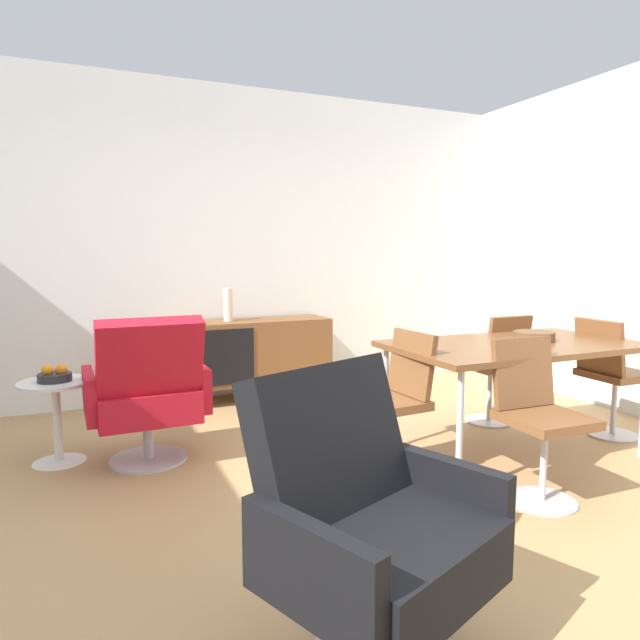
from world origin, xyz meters
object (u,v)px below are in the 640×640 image
object	(u,v)px
lounge_chair_red	(148,391)
sideboard	(241,352)
armchair_black_shell	(368,519)
fruit_bowl	(55,375)
dining_table	(514,349)
side_table_round	(57,412)
dining_chair_far_end	(610,372)
dining_chair_back_right	(496,364)
dining_chair_front_left	(537,413)
vase_cobalt	(228,305)
wooden_bowl_on_table	(534,336)
dining_chair_near_window	(394,398)

from	to	relation	value
lounge_chair_red	sideboard	bearing A→B (deg)	53.32
armchair_black_shell	fruit_bowl	xyz separation A→B (m)	(-0.98, 2.28, 0.09)
dining_table	side_table_round	size ratio (longest dim) A/B	3.08
dining_chair_far_end	armchair_black_shell	bearing A→B (deg)	-154.68
dining_chair_back_right	dining_chair_front_left	bearing A→B (deg)	-122.02
dining_chair_back_right	armchair_black_shell	xyz separation A→B (m)	(-2.09, -1.80, -0.00)
dining_table	lounge_chair_red	size ratio (longest dim) A/B	1.69
dining_chair_front_left	side_table_round	world-z (taller)	dining_chair_front_left
sideboard	dining_chair_back_right	world-z (taller)	dining_chair_back_right
vase_cobalt	dining_chair_back_right	bearing A→B (deg)	-40.73
dining_chair_back_right	dining_chair_far_end	bearing A→B (deg)	-46.02
fruit_bowl	side_table_round	bearing A→B (deg)	-90.90
dining_chair_back_right	side_table_round	size ratio (longest dim) A/B	1.65
vase_cobalt	dining_table	xyz separation A→B (m)	(1.36, -2.03, -0.17)
dining_table	wooden_bowl_on_table	size ratio (longest dim) A/B	6.15
dining_chair_back_right	sideboard	bearing A→B (deg)	137.47
sideboard	fruit_bowl	size ratio (longest dim) A/B	8.00
vase_cobalt	armchair_black_shell	world-z (taller)	vase_cobalt
wooden_bowl_on_table	lounge_chair_red	size ratio (longest dim) A/B	0.27
vase_cobalt	dining_chair_front_left	bearing A→B (deg)	-68.66
dining_chair_near_window	fruit_bowl	bearing A→B (deg)	150.55
dining_table	lounge_chair_red	world-z (taller)	lounge_chair_red
dining_chair_far_end	side_table_round	world-z (taller)	dining_chair_far_end
wooden_bowl_on_table	side_table_round	world-z (taller)	wooden_bowl_on_table
lounge_chair_red	dining_table	bearing A→B (deg)	-19.29
wooden_bowl_on_table	dining_chair_front_left	distance (m)	0.84
vase_cobalt	dining_chair_near_window	size ratio (longest dim) A/B	0.34
wooden_bowl_on_table	dining_chair_front_left	xyz separation A→B (m)	(-0.53, -0.58, -0.30)
sideboard	dining_chair_far_end	bearing A→B (deg)	-43.45
armchair_black_shell	wooden_bowl_on_table	bearing A→B (deg)	33.33
dining_chair_back_right	dining_chair_far_end	distance (m)	0.77
dining_chair_far_end	vase_cobalt	bearing A→B (deg)	137.92
armchair_black_shell	dining_chair_back_right	bearing A→B (deg)	40.75
wooden_bowl_on_table	dining_chair_near_window	size ratio (longest dim) A/B	0.30
side_table_round	wooden_bowl_on_table	bearing A→B (deg)	-19.23
dining_chair_near_window	side_table_round	xyz separation A→B (m)	(-1.83, 1.03, -0.15)
dining_chair_back_right	dining_chair_near_window	xyz separation A→B (m)	(-1.24, -0.55, 0.00)
wooden_bowl_on_table	fruit_bowl	world-z (taller)	wooden_bowl_on_table
side_table_round	sideboard	bearing A→B (deg)	34.22
vase_cobalt	armchair_black_shell	distance (m)	3.32
dining_chair_far_end	dining_table	bearing A→B (deg)	-179.91
dining_chair_back_right	side_table_round	distance (m)	3.11
dining_chair_back_right	fruit_bowl	world-z (taller)	dining_chair_back_right
dining_chair_front_left	lounge_chair_red	bearing A→B (deg)	144.29
sideboard	dining_chair_back_right	distance (m)	2.18
sideboard	dining_chair_far_end	size ratio (longest dim) A/B	1.87
vase_cobalt	dining_chair_front_left	distance (m)	2.81
dining_chair_front_left	dining_chair_back_right	bearing A→B (deg)	57.98
vase_cobalt	armchair_black_shell	bearing A→B (deg)	-96.60
dining_chair_back_right	lounge_chair_red	distance (m)	2.55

